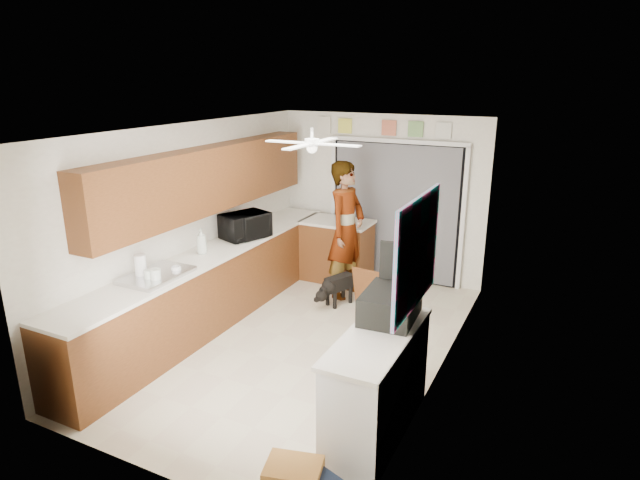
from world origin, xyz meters
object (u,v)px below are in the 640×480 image
(soap_bottle, at_px, (201,241))
(man, at_px, (346,230))
(cup, at_px, (176,270))
(cardboard_box, at_px, (294,479))
(suitcase, at_px, (390,305))
(microwave, at_px, (245,226))
(dog, at_px, (339,288))
(paper_towel_roll, at_px, (141,267))

(soap_bottle, relative_size, man, 0.17)
(cup, bearing_deg, cardboard_box, -31.76)
(cup, bearing_deg, suitcase, -0.79)
(cup, bearing_deg, soap_bottle, 104.62)
(microwave, height_order, dog, microwave)
(microwave, bearing_deg, suitcase, -100.50)
(cardboard_box, bearing_deg, dog, 108.77)
(soap_bottle, distance_m, suitcase, 2.77)
(suitcase, height_order, man, man)
(microwave, relative_size, man, 0.32)
(microwave, height_order, man, man)
(microwave, relative_size, cup, 5.79)
(cardboard_box, height_order, dog, dog)
(suitcase, bearing_deg, cardboard_box, -104.57)
(paper_towel_roll, distance_m, man, 2.91)
(paper_towel_roll, bearing_deg, dog, 59.62)
(cup, height_order, suitcase, suitcase)
(paper_towel_roll, bearing_deg, microwave, 84.81)
(cup, bearing_deg, man, 66.16)
(paper_towel_roll, bearing_deg, cardboard_box, -23.99)
(soap_bottle, relative_size, dog, 0.55)
(man, bearing_deg, suitcase, -141.07)
(man, bearing_deg, microwave, 135.26)
(man, bearing_deg, paper_towel_roll, 161.50)
(cardboard_box, xyz_separation_m, man, (-1.20, 3.72, 0.84))
(microwave, relative_size, suitcase, 1.01)
(soap_bottle, relative_size, cup, 3.05)
(microwave, height_order, cardboard_box, microwave)
(man, height_order, dog, man)
(microwave, xyz_separation_m, cardboard_box, (2.31, -2.85, -0.98))
(dog, bearing_deg, man, 122.91)
(suitcase, distance_m, cardboard_box, 1.66)
(suitcase, height_order, dog, suitcase)
(microwave, xyz_separation_m, suitcase, (2.57, -1.51, -0.04))
(suitcase, distance_m, man, 2.79)
(paper_towel_roll, height_order, man, man)
(cup, distance_m, dog, 2.38)
(paper_towel_roll, bearing_deg, soap_bottle, 86.84)
(paper_towel_roll, xyz_separation_m, dog, (1.33, 2.26, -0.84))
(cup, bearing_deg, microwave, 92.78)
(man, xyz_separation_m, dog, (0.06, -0.36, -0.74))
(man, relative_size, dog, 3.29)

